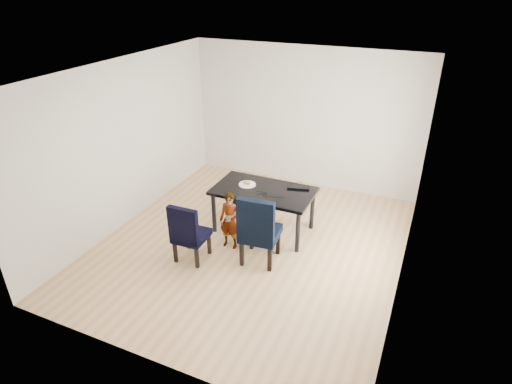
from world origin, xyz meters
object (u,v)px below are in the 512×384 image
at_px(dining_table, 263,210).
at_px(chair_left, 191,231).
at_px(chair_right, 260,227).
at_px(child, 230,221).
at_px(laptop, 298,186).
at_px(plate, 247,184).

distance_m(dining_table, chair_left, 1.33).
relative_size(chair_right, child, 1.21).
relative_size(chair_left, laptop, 2.66).
relative_size(dining_table, child, 1.73).
bearing_deg(chair_left, child, 51.26).
relative_size(plate, laptop, 0.77).
distance_m(dining_table, child, 0.71).
bearing_deg(chair_left, chair_right, 19.93).
xyz_separation_m(chair_right, plate, (-0.59, 0.83, 0.20)).
bearing_deg(child, plate, 91.03).
bearing_deg(dining_table, child, -113.54).
xyz_separation_m(dining_table, laptop, (0.48, 0.33, 0.39)).
xyz_separation_m(chair_left, child, (0.38, 0.50, -0.01)).
height_order(child, laptop, child).
bearing_deg(dining_table, chair_right, -70.14).
height_order(chair_right, laptop, chair_right).
bearing_deg(dining_table, chair_left, -119.94).
height_order(chair_left, laptop, chair_left).
bearing_deg(child, dining_table, 65.08).
relative_size(dining_table, chair_right, 1.43).
bearing_deg(chair_left, laptop, 50.88).
xyz_separation_m(dining_table, child, (-0.28, -0.65, 0.09)).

